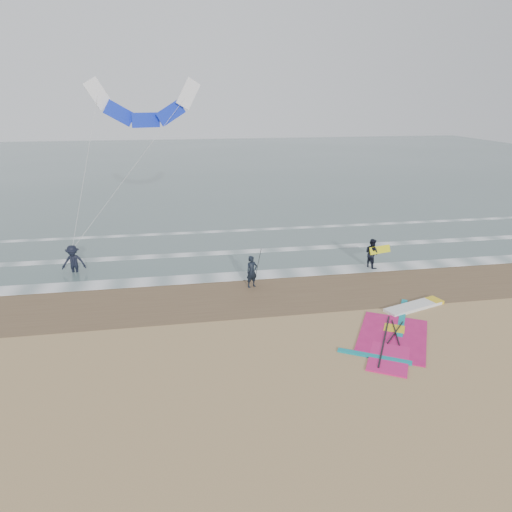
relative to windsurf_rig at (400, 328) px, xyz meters
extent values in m
plane|color=tan|center=(-4.10, -1.64, -0.04)|extent=(120.00, 120.00, 0.00)
cube|color=#47605E|center=(-4.10, 46.36, -0.03)|extent=(120.00, 80.00, 0.02)
cube|color=brown|center=(-4.10, 4.36, -0.03)|extent=(120.00, 5.00, 0.01)
cube|color=white|center=(-4.10, 6.56, -0.01)|extent=(120.00, 1.20, 0.02)
cube|color=white|center=(-4.10, 10.36, -0.01)|extent=(120.00, 0.70, 0.02)
cube|color=white|center=(-4.10, 14.86, -0.01)|extent=(120.00, 0.50, 0.01)
cube|color=white|center=(1.42, 1.67, 0.03)|extent=(2.86, 1.51, 0.13)
cube|color=yellow|center=(2.64, 2.06, 0.03)|extent=(0.68, 0.79, 0.14)
cube|color=#D51A6C|center=(-0.59, -0.56, -0.02)|extent=(3.90, 4.30, 0.04)
cube|color=#D51A6C|center=(-1.42, -2.00, -0.01)|extent=(2.16, 2.40, 0.05)
cube|color=#0C8C99|center=(0.53, 0.89, -0.01)|extent=(1.99, 3.20, 0.06)
cube|color=#0C8C99|center=(-1.86, -1.78, -0.01)|extent=(2.34, 1.49, 0.06)
cube|color=yellow|center=(-0.25, 0.00, -0.01)|extent=(1.01, 0.97, 0.06)
cylinder|color=black|center=(-1.03, -0.78, 0.02)|extent=(2.06, 3.50, 0.07)
cylinder|color=black|center=(-0.36, -0.34, 0.04)|extent=(1.37, 1.52, 0.04)
cylinder|color=black|center=(-0.36, -0.34, 0.04)|extent=(0.66, 1.92, 0.04)
imported|color=black|center=(-5.11, 5.13, 0.75)|extent=(0.67, 0.56, 1.57)
imported|color=black|center=(1.59, 6.68, 0.76)|extent=(0.88, 0.96, 1.61)
imported|color=black|center=(-13.90, 8.48, 0.89)|extent=(1.22, 0.72, 1.85)
cylinder|color=black|center=(-4.81, 5.13, 1.11)|extent=(0.17, 0.86, 1.82)
cube|color=yellow|center=(1.99, 6.58, 0.98)|extent=(1.30, 0.51, 0.39)
cube|color=white|center=(-12.35, 12.24, 8.79)|extent=(1.43, 0.53, 1.74)
cube|color=#132CCF|center=(-11.33, 12.24, 7.77)|extent=(1.70, 0.61, 1.47)
cube|color=#132CCF|center=(-9.94, 12.24, 7.39)|extent=(1.51, 0.56, 0.80)
cube|color=#132CCF|center=(-8.54, 12.24, 7.77)|extent=(1.70, 0.61, 1.47)
cube|color=white|center=(-7.53, 12.24, 8.79)|extent=(1.43, 0.53, 1.74)
cylinder|color=beige|center=(-13.13, 10.36, 5.00)|extent=(1.57, 3.78, 7.58)
cylinder|color=beige|center=(-10.71, 10.36, 5.00)|extent=(6.39, 3.78, 7.58)
camera|label=1|loc=(-8.31, -14.86, 8.65)|focal=32.00mm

